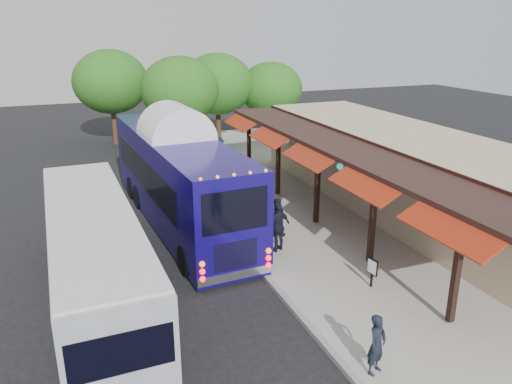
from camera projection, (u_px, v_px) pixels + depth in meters
name	position (u px, v px, depth m)	size (l,w,h in m)	color
ground	(271.00, 286.00, 16.37)	(90.00, 90.00, 0.00)	black
sidewalk	(341.00, 221.00, 21.61)	(10.00, 40.00, 0.15)	#9E9B93
curb	(233.00, 238.00, 19.89)	(0.20, 40.00, 0.16)	gray
station_shelter	(409.00, 174.00, 22.22)	(8.15, 20.00, 3.60)	tan
coach_bus	(178.00, 174.00, 21.01)	(3.41, 12.80, 4.06)	#120860
city_bus	(94.00, 253.00, 15.00)	(2.67, 11.15, 2.98)	gray
ped_a	(377.00, 344.00, 11.87)	(0.57, 0.37, 1.56)	black
ped_b	(276.00, 217.00, 19.73)	(0.76, 0.59, 1.56)	black
ped_c	(278.00, 227.00, 18.35)	(1.11, 0.46, 1.90)	black
ped_d	(219.00, 152.00, 29.25)	(1.16, 0.67, 1.80)	black
sign_board	(372.00, 268.00, 15.84)	(0.11, 0.44, 0.98)	black
tree_left	(180.00, 90.00, 31.65)	(4.95, 4.95, 6.34)	#382314
tree_mid	(217.00, 84.00, 34.55)	(4.97, 4.97, 6.36)	#382314
tree_right	(271.00, 89.00, 35.36)	(4.46, 4.46, 5.71)	#382314
tree_far	(111.00, 82.00, 34.42)	(5.16, 5.16, 6.60)	#382314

